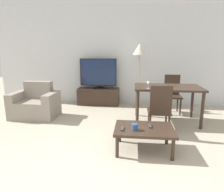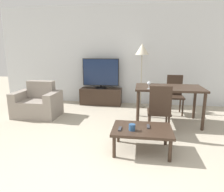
% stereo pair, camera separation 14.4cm
% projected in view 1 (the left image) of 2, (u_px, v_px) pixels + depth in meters
% --- Properties ---
extents(wall_back, '(6.97, 0.06, 2.70)m').
position_uv_depth(wall_back, '(117.00, 56.00, 5.57)').
color(wall_back, silver).
rests_on(wall_back, ground_plane).
extents(armchair, '(0.99, 0.68, 0.79)m').
position_uv_depth(armchair, '(36.00, 105.00, 4.54)').
color(armchair, gray).
rests_on(armchair, ground_plane).
extents(tv_stand, '(1.14, 0.41, 0.46)m').
position_uv_depth(tv_stand, '(99.00, 96.00, 5.60)').
color(tv_stand, '#38281E').
rests_on(tv_stand, ground_plane).
extents(tv, '(1.00, 0.32, 0.82)m').
position_uv_depth(tv, '(98.00, 74.00, 5.46)').
color(tv, black).
rests_on(tv, tv_stand).
extents(coffee_table, '(0.88, 0.62, 0.36)m').
position_uv_depth(coffee_table, '(144.00, 131.00, 2.98)').
color(coffee_table, '#38281E').
rests_on(coffee_table, ground_plane).
extents(dining_table, '(1.35, 0.81, 0.76)m').
position_uv_depth(dining_table, '(167.00, 91.00, 4.13)').
color(dining_table, '#38281E').
rests_on(dining_table, ground_plane).
extents(dining_chair_near, '(0.40, 0.40, 0.92)m').
position_uv_depth(dining_chair_near, '(160.00, 108.00, 3.50)').
color(dining_chair_near, '#38281E').
rests_on(dining_chair_near, ground_plane).
extents(dining_chair_far, '(0.40, 0.40, 0.92)m').
position_uv_depth(dining_chair_far, '(172.00, 92.00, 4.84)').
color(dining_chair_far, '#38281E').
rests_on(dining_chair_far, ground_plane).
extents(floor_lamp, '(0.35, 0.35, 1.66)m').
position_uv_depth(floor_lamp, '(140.00, 52.00, 5.10)').
color(floor_lamp, gray).
rests_on(floor_lamp, ground_plane).
extents(remote_primary, '(0.04, 0.15, 0.02)m').
position_uv_depth(remote_primary, '(122.00, 129.00, 2.91)').
color(remote_primary, '#38383D').
rests_on(remote_primary, coffee_table).
extents(remote_secondary, '(0.04, 0.15, 0.02)m').
position_uv_depth(remote_secondary, '(150.00, 126.00, 3.02)').
color(remote_secondary, '#38383D').
rests_on(remote_secondary, coffee_table).
extents(cup_white_near, '(0.09, 0.09, 0.09)m').
position_uv_depth(cup_white_near, '(135.00, 127.00, 2.88)').
color(cup_white_near, navy).
rests_on(cup_white_near, coffee_table).
extents(wine_glass_left, '(0.07, 0.07, 0.15)m').
position_uv_depth(wine_glass_left, '(148.00, 83.00, 3.86)').
color(wine_glass_left, silver).
rests_on(wine_glass_left, dining_table).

